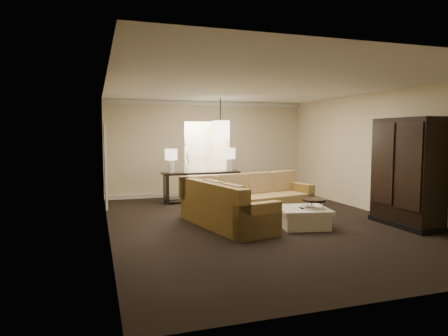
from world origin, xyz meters
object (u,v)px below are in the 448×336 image
object	(u,v)px
coffee_table	(303,217)
console_table	(201,184)
sectional_sofa	(245,202)
person	(182,160)
armoire	(407,175)
drink_table	(314,207)

from	to	relation	value
coffee_table	console_table	world-z (taller)	console_table
sectional_sofa	person	distance (m)	5.17
armoire	person	xyz separation A→B (m)	(-3.14, 6.73, -0.08)
armoire	person	distance (m)	7.43
coffee_table	armoire	world-z (taller)	armoire
drink_table	person	distance (m)	6.48
sectional_sofa	drink_table	distance (m)	1.55
armoire	drink_table	world-z (taller)	armoire
sectional_sofa	person	xyz separation A→B (m)	(-0.32, 5.13, 0.59)
person	console_table	bearing A→B (deg)	84.09
console_table	drink_table	world-z (taller)	console_table
coffee_table	drink_table	distance (m)	0.30
person	coffee_table	bearing A→B (deg)	95.28
sectional_sofa	person	bearing A→B (deg)	80.77
drink_table	person	world-z (taller)	person
console_table	sectional_sofa	bearing A→B (deg)	-83.34
sectional_sofa	coffee_table	size ratio (longest dim) A/B	2.86
coffee_table	drink_table	world-z (taller)	drink_table
sectional_sofa	person	world-z (taller)	person
coffee_table	drink_table	bearing A→B (deg)	-40.30
coffee_table	armoire	distance (m)	2.24
sectional_sofa	coffee_table	distance (m)	1.35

